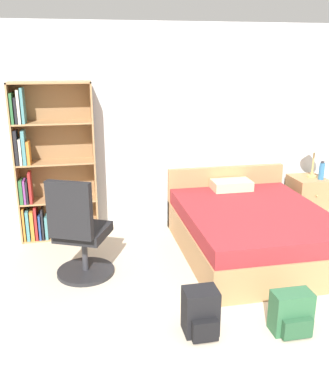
% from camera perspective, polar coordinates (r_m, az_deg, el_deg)
% --- Properties ---
extents(ground_plane, '(14.00, 14.00, 0.00)m').
position_cam_1_polar(ground_plane, '(3.43, 17.41, -23.12)').
color(ground_plane, beige).
extents(wall_back, '(9.00, 0.06, 2.60)m').
position_cam_1_polar(wall_back, '(5.70, 3.09, 8.64)').
color(wall_back, silver).
rests_on(wall_back, ground_plane).
extents(bookshelf, '(0.94, 0.32, 1.92)m').
position_cam_1_polar(bookshelf, '(5.37, -15.57, 3.19)').
color(bookshelf, '#AD7F51').
rests_on(bookshelf, ground_plane).
extents(bed, '(1.58, 2.01, 0.80)m').
position_cam_1_polar(bed, '(5.08, 11.41, -4.82)').
color(bed, '#AD7F51').
rests_on(bed, ground_plane).
extents(office_chair, '(0.65, 0.70, 1.09)m').
position_cam_1_polar(office_chair, '(4.41, -11.24, -5.74)').
color(office_chair, '#232326').
rests_on(office_chair, ground_plane).
extents(nightstand, '(0.43, 0.50, 0.61)m').
position_cam_1_polar(nightstand, '(6.24, 18.37, -0.86)').
color(nightstand, '#AD7F51').
rests_on(nightstand, ground_plane).
extents(table_lamp, '(0.25, 0.25, 0.53)m').
position_cam_1_polar(table_lamp, '(6.10, 19.43, 5.84)').
color(table_lamp, tan).
rests_on(table_lamp, nightstand).
extents(water_bottle, '(0.07, 0.07, 0.25)m').
position_cam_1_polar(water_bottle, '(6.08, 20.22, 2.66)').
color(water_bottle, teal).
rests_on(water_bottle, nightstand).
extents(backpack_green, '(0.33, 0.24, 0.36)m').
position_cam_1_polar(backpack_green, '(3.81, 16.60, -15.25)').
color(backpack_green, '#2D603D').
rests_on(backpack_green, ground_plane).
extents(backpack_black, '(0.28, 0.29, 0.39)m').
position_cam_1_polar(backpack_black, '(3.66, 4.87, -15.76)').
color(backpack_black, black).
rests_on(backpack_black, ground_plane).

